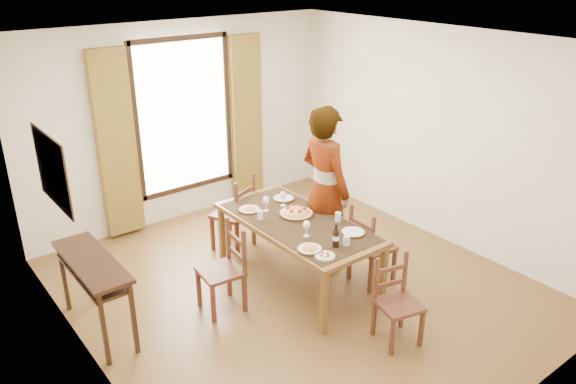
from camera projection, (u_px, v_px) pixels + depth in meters
ground at (297, 287)px, 6.32m from camera, size 5.00×5.00×0.00m
room_shell at (290, 155)px, 5.81m from camera, size 4.60×5.10×2.74m
console_table at (92, 270)px, 5.34m from camera, size 0.38×1.20×0.80m
dining_table at (297, 226)px, 6.18m from camera, size 0.95×1.98×0.76m
chair_west at (224, 271)px, 5.79m from camera, size 0.46×0.46×0.94m
chair_north at (235, 215)px, 6.99m from camera, size 0.57×0.57×0.98m
chair_south at (397, 304)px, 5.32m from camera, size 0.46×0.46×0.86m
chair_east at (370, 248)px, 6.26m from camera, size 0.43×0.43×0.93m
man at (325, 189)px, 6.41m from camera, size 0.73×0.49×1.96m
plate_sw at (310, 248)px, 5.54m from camera, size 0.27×0.27×0.05m
plate_se at (353, 231)px, 5.88m from camera, size 0.27×0.27×0.05m
plate_nw at (249, 208)px, 6.40m from camera, size 0.27×0.27×0.05m
plate_ne at (284, 197)px, 6.70m from camera, size 0.27×0.27×0.05m
pasta_platter at (296, 210)px, 6.29m from camera, size 0.40×0.40×0.10m
caprese_plate at (325, 255)px, 5.42m from camera, size 0.20×0.20×0.04m
wine_glass_a at (307, 228)px, 5.79m from camera, size 0.08×0.08×0.18m
wine_glass_b at (283, 199)px, 6.49m from camera, size 0.08×0.08×0.18m
wine_glass_c at (266, 204)px, 6.36m from camera, size 0.08×0.08×0.18m
tumbler_a at (338, 217)px, 6.14m from camera, size 0.07×0.07×0.10m
tumbler_b at (260, 215)px, 6.18m from camera, size 0.07×0.07×0.10m
tumbler_c at (347, 241)px, 5.63m from camera, size 0.07×0.07×0.10m
wine_bottle at (336, 235)px, 5.57m from camera, size 0.07×0.07×0.25m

